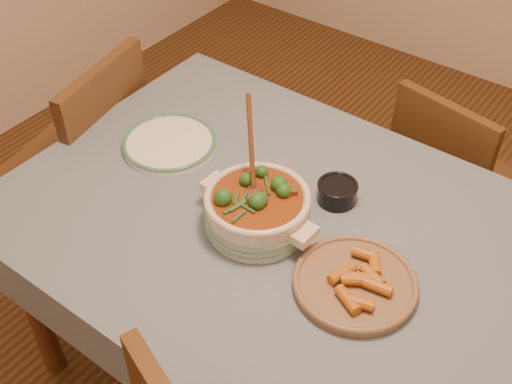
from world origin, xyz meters
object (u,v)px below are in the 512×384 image
condiment_bowl (337,191)px  chair_left (91,156)px  stew_casserole (257,208)px  white_plate (170,143)px  chair_far (446,175)px  dining_table (305,258)px  fried_plate (355,282)px

condiment_bowl → chair_left: (-0.95, -0.10, -0.27)m
stew_casserole → white_plate: stew_casserole is taller
white_plate → chair_far: size_ratio=0.42×
dining_table → fried_plate: fried_plate is taller
stew_casserole → chair_left: stew_casserole is taller
stew_casserole → fried_plate: size_ratio=0.88×
white_plate → fried_plate: fried_plate is taller
stew_casserole → chair_far: 0.95m
stew_casserole → fried_plate: stew_casserole is taller
dining_table → chair_far: (0.10, 0.80, -0.20)m
dining_table → stew_casserole: bearing=-156.6°
white_plate → condiment_bowl: size_ratio=2.83×
dining_table → chair_far: chair_far is taller
condiment_bowl → chair_far: size_ratio=0.15×
white_plate → condiment_bowl: 0.55m
white_plate → chair_left: 0.49m
stew_casserole → white_plate: bearing=164.7°
dining_table → white_plate: bearing=173.5°
fried_plate → chair_far: bearing=96.1°
white_plate → chair_far: bearing=48.9°
condiment_bowl → stew_casserole: bearing=-118.1°
chair_far → chair_left: (-1.06, -0.73, 0.05)m
white_plate → chair_far: (0.64, 0.73, -0.31)m
chair_left → white_plate: bearing=78.8°
white_plate → condiment_bowl: condiment_bowl is taller
fried_plate → chair_left: bearing=173.0°
white_plate → chair_left: bearing=179.9°
dining_table → condiment_bowl: 0.21m
fried_plate → chair_far: (-0.09, 0.87, -0.31)m
condiment_bowl → fried_plate: (0.20, -0.24, -0.01)m
dining_table → condiment_bowl: condiment_bowl is taller
chair_far → chair_left: chair_left is taller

